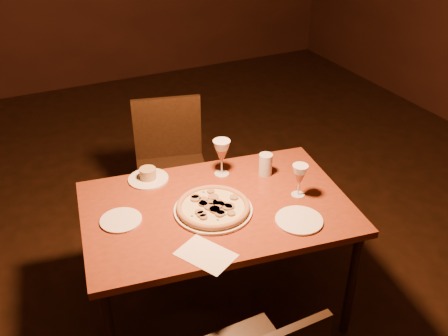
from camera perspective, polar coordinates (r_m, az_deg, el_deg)
name	(u,v)px	position (r m, az deg, el deg)	size (l,w,h in m)	color
floor	(206,303)	(2.86, -2.04, -15.16)	(7.00, 7.00, 0.00)	black
dining_table	(217,215)	(2.43, -0.84, -5.44)	(1.37, 0.99, 0.68)	#943B1F
chair_far	(171,163)	(3.12, -6.06, 0.62)	(0.51, 0.51, 0.87)	black
pizza_plate	(213,207)	(2.35, -1.25, -4.53)	(0.37, 0.37, 0.04)	white
ramekin_saucer	(148,176)	(2.61, -8.67, -0.93)	(0.21, 0.21, 0.07)	white
wine_glass_far	(222,158)	(2.58, -0.27, 1.18)	(0.09, 0.09, 0.20)	#A46044
wine_glass_right	(299,180)	(2.45, 8.59, -1.42)	(0.08, 0.08, 0.17)	#A46044
water_tumbler	(266,164)	(2.61, 4.77, 0.41)	(0.07, 0.07, 0.12)	silver
side_plate_left	(121,220)	(2.34, -11.70, -5.87)	(0.19, 0.19, 0.01)	white
side_plate_near	(299,220)	(2.32, 8.57, -5.93)	(0.22, 0.22, 0.01)	white
menu_card	(206,255)	(2.12, -2.09, -9.86)	(0.16, 0.23, 0.00)	white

